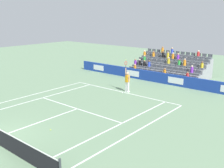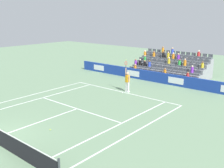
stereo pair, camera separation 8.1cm
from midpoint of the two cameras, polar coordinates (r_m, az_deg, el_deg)
name	(u,v)px [view 2 (the right image)]	position (r m, az deg, el deg)	size (l,w,h in m)	color
line_baseline	(124,92)	(23.27, 2.59, -1.79)	(10.97, 0.10, 0.01)	white
line_service	(77,109)	(19.41, -7.39, -5.28)	(8.23, 0.10, 0.01)	white
line_centre_service	(40,122)	(17.57, -15.14, -7.86)	(0.10, 6.40, 0.01)	white
line_singles_sideline_left	(38,99)	(22.24, -15.48, -3.10)	(0.10, 11.89, 0.01)	white
line_singles_sideline_right	(117,125)	(16.47, 1.29, -8.88)	(0.10, 11.89, 0.01)	white
line_doubles_sideline_left	(29,96)	(23.34, -17.40, -2.41)	(0.10, 11.89, 0.01)	white
line_doubles_sideline_right	(136,131)	(15.73, 5.25, -10.13)	(0.10, 11.89, 0.01)	white
line_centre_mark	(123,93)	(23.19, 2.44, -1.84)	(0.10, 0.20, 0.01)	white
sponsor_barrier	(154,77)	(27.13, 9.04, 1.57)	(19.93, 0.22, 1.06)	#193899
tennis_player	(127,81)	(23.18, 3.43, 0.67)	(0.52, 0.39, 2.85)	white
stadium_stand	(171,68)	(30.13, 12.58, 3.27)	(8.06, 4.75, 3.03)	gray
loose_tennis_ball	(50,130)	(16.23, -13.00, -9.53)	(0.07, 0.07, 0.07)	#D1E533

